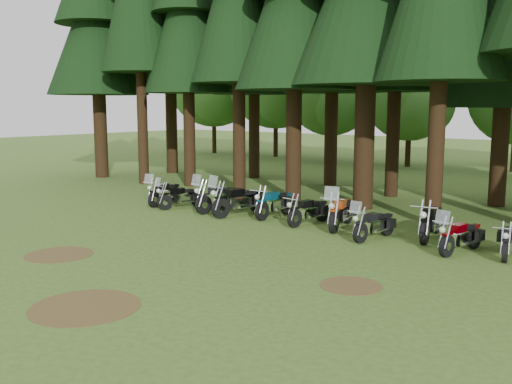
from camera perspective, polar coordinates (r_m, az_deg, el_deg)
ground at (r=15.27m, az=-6.51°, el=-6.53°), size 120.00×120.00×0.00m
decid_0 at (r=48.33m, az=-4.13°, el=10.86°), size 8.00×7.78×10.00m
decid_1 at (r=44.85m, az=2.20°, el=10.97°), size 7.91×7.69×9.88m
decid_2 at (r=40.94m, az=7.75°, el=9.89°), size 6.72×6.53×8.40m
decid_3 at (r=38.65m, az=15.41°, el=9.09°), size 6.12×5.95×7.65m
dirt_patch_0 at (r=16.34m, az=-19.09°, el=-5.93°), size 1.80×1.80×0.01m
dirt_patch_1 at (r=13.05m, az=9.48°, el=-9.22°), size 1.40×1.40×0.01m
dirt_patch_2 at (r=12.08m, az=-16.73°, el=-10.95°), size 2.20×2.20×0.01m
motorcycle_0 at (r=23.42m, az=-9.11°, el=-0.15°), size 0.71×2.17×1.37m
motorcycle_1 at (r=22.47m, az=-7.48°, el=-0.55°), size 0.92×2.01×1.29m
motorcycle_2 at (r=21.66m, az=-3.61°, el=-0.62°), size 0.61×2.42×1.52m
motorcycle_3 at (r=20.79m, az=-1.66°, el=-0.95°), size 0.84×2.50×1.57m
motorcycle_4 at (r=20.54m, az=1.91°, el=-1.23°), size 0.34×2.26×0.92m
motorcycle_5 at (r=19.34m, az=5.31°, el=-2.00°), size 0.39×2.06×0.84m
motorcycle_6 at (r=18.86m, az=8.52°, el=-2.07°), size 0.89×2.42×1.53m
motorcycle_7 at (r=17.47m, az=11.72°, el=-3.29°), size 0.53×2.03×1.28m
motorcycle_8 at (r=17.97m, az=17.12°, el=-2.94°), size 0.54×2.39×0.98m
motorcycle_9 at (r=16.53m, az=19.80°, el=-4.28°), size 0.65×2.06×1.30m
motorcycle_10 at (r=16.61m, az=23.83°, el=-4.55°), size 0.50×1.93×0.79m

